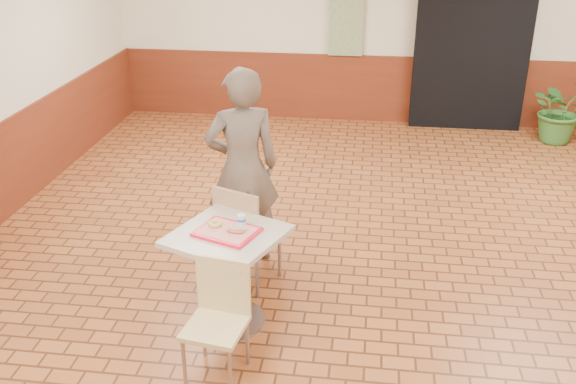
# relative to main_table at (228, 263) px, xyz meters

# --- Properties ---
(room_shell) EXTENTS (8.01, 10.01, 3.01)m
(room_shell) POSITION_rel_main_table_xyz_m (1.21, 0.36, 0.96)
(room_shell) COLOR brown
(room_shell) RESTS_ON ground
(wainscot_band) EXTENTS (8.00, 10.00, 1.00)m
(wainscot_band) POSITION_rel_main_table_xyz_m (1.21, 0.36, -0.04)
(wainscot_band) COLOR #612512
(wainscot_band) RESTS_ON ground
(corridor_doorway) EXTENTS (1.60, 0.22, 2.20)m
(corridor_doorway) POSITION_rel_main_table_xyz_m (2.41, 5.24, 0.56)
(corridor_doorway) COLOR black
(corridor_doorway) RESTS_ON ground
(promo_poster) EXTENTS (0.50, 0.03, 1.20)m
(promo_poster) POSITION_rel_main_table_xyz_m (0.61, 5.30, 1.06)
(promo_poster) COLOR gray
(promo_poster) RESTS_ON wainscot_band
(main_table) EXTENTS (0.77, 0.77, 0.81)m
(main_table) POSITION_rel_main_table_xyz_m (0.00, 0.00, 0.00)
(main_table) COLOR #B5A692
(main_table) RESTS_ON ground
(chair_main_front) EXTENTS (0.46, 0.46, 0.86)m
(chair_main_front) POSITION_rel_main_table_xyz_m (0.05, -0.56, -0.06)
(chair_main_front) COLOR #D0BB7C
(chair_main_front) RESTS_ON ground
(chair_main_back) EXTENTS (0.57, 0.57, 0.95)m
(chair_main_back) POSITION_rel_main_table_xyz_m (0.02, 0.55, -0.01)
(chair_main_back) COLOR tan
(chair_main_back) RESTS_ON ground
(customer) EXTENTS (0.79, 0.66, 1.84)m
(customer) POSITION_rel_main_table_xyz_m (-0.08, 1.03, 0.37)
(customer) COLOR #5F5449
(customer) RESTS_ON ground
(serving_tray) EXTENTS (0.44, 0.35, 0.03)m
(serving_tray) POSITION_rel_main_table_xyz_m (0.00, 0.00, 0.28)
(serving_tray) COLOR red
(serving_tray) RESTS_ON main_table
(ring_donut) EXTENTS (0.13, 0.13, 0.03)m
(ring_donut) POSITION_rel_main_table_xyz_m (-0.11, 0.06, 0.31)
(ring_donut) COLOR gold
(ring_donut) RESTS_ON serving_tray
(long_john_donut) EXTENTS (0.14, 0.07, 0.04)m
(long_john_donut) POSITION_rel_main_table_xyz_m (0.08, -0.03, 0.31)
(long_john_donut) COLOR #E27442
(long_john_donut) RESTS_ON serving_tray
(paper_cup) EXTENTS (0.07, 0.07, 0.09)m
(paper_cup) POSITION_rel_main_table_xyz_m (0.09, 0.10, 0.34)
(paper_cup) COLOR silver
(paper_cup) RESTS_ON serving_tray
(potted_plant) EXTENTS (1.04, 0.98, 0.93)m
(potted_plant) POSITION_rel_main_table_xyz_m (3.64, 4.76, -0.08)
(potted_plant) COLOR #35732E
(potted_plant) RESTS_ON ground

